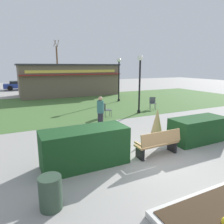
% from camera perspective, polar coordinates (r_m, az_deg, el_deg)
% --- Properties ---
extents(ground_plane, '(80.00, 80.00, 0.00)m').
position_cam_1_polar(ground_plane, '(7.34, 10.86, -13.38)').
color(ground_plane, '#999691').
extents(lawn_patch, '(36.00, 12.00, 0.01)m').
position_cam_1_polar(lawn_patch, '(17.52, -12.42, 1.81)').
color(lawn_patch, '#446B33').
rests_on(lawn_patch, ground_plane).
extents(park_bench, '(1.71, 0.55, 0.95)m').
position_cam_1_polar(park_bench, '(7.68, 12.59, -8.36)').
color(park_bench, tan).
rests_on(park_bench, ground_plane).
extents(hedge_left, '(2.77, 1.10, 1.23)m').
position_cam_1_polar(hedge_left, '(6.84, -7.44, -9.58)').
color(hedge_left, '#19421E').
rests_on(hedge_left, ground_plane).
extents(hedge_right, '(2.48, 1.10, 1.03)m').
position_cam_1_polar(hedge_right, '(9.65, 22.56, -4.48)').
color(hedge_right, '#19421E').
rests_on(hedge_right, ground_plane).
extents(ornamental_grass_behind_left, '(0.58, 0.58, 1.29)m').
position_cam_1_polar(ornamental_grass_behind_left, '(9.81, 12.30, -2.73)').
color(ornamental_grass_behind_left, tan).
rests_on(ornamental_grass_behind_left, ground_plane).
extents(ornamental_grass_behind_right, '(0.54, 0.54, 0.92)m').
position_cam_1_polar(ornamental_grass_behind_right, '(8.91, 0.78, -5.25)').
color(ornamental_grass_behind_right, tan).
rests_on(ornamental_grass_behind_right, ground_plane).
extents(lamppost_mid, '(0.36, 0.36, 3.89)m').
position_cam_1_polar(lamppost_mid, '(14.11, 7.66, 9.53)').
color(lamppost_mid, black).
rests_on(lamppost_mid, ground_plane).
extents(lamppost_far, '(0.36, 0.36, 3.89)m').
position_cam_1_polar(lamppost_far, '(18.95, 1.92, 10.38)').
color(lamppost_far, black).
rests_on(lamppost_far, ground_plane).
extents(trash_bin, '(0.52, 0.52, 0.78)m').
position_cam_1_polar(trash_bin, '(5.20, -16.57, -20.52)').
color(trash_bin, '#2D4233').
rests_on(trash_bin, ground_plane).
extents(food_kiosk, '(10.59, 4.96, 3.39)m').
position_cam_1_polar(food_kiosk, '(23.93, -11.86, 8.75)').
color(food_kiosk, '#6B5B4C').
rests_on(food_kiosk, ground_plane).
extents(cafe_chair_west, '(0.59, 0.59, 0.89)m').
position_cam_1_polar(cafe_chair_west, '(15.87, 11.12, 2.70)').
color(cafe_chair_west, '#4C5156').
rests_on(cafe_chair_west, ground_plane).
extents(cafe_chair_east, '(0.51, 0.51, 0.89)m').
position_cam_1_polar(cafe_chair_east, '(13.12, -1.61, 0.88)').
color(cafe_chair_east, '#4C5156').
rests_on(cafe_chair_east, ground_plane).
extents(person_standing, '(0.34, 0.34, 1.69)m').
position_cam_1_polar(person_standing, '(10.56, -3.21, -0.16)').
color(person_standing, '#23232D').
rests_on(person_standing, ground_plane).
extents(parked_car_west_slot, '(4.25, 2.16, 1.20)m').
position_cam_1_polar(parked_car_west_slot, '(31.23, -23.93, 6.84)').
color(parked_car_west_slot, navy).
rests_on(parked_car_west_slot, ground_plane).
extents(parked_car_center_slot, '(4.25, 2.16, 1.20)m').
position_cam_1_polar(parked_car_center_slot, '(31.86, -14.65, 7.59)').
color(parked_car_center_slot, silver).
rests_on(parked_car_center_slot, ground_plane).
extents(tree_right_bg, '(0.91, 0.96, 7.52)m').
position_cam_1_polar(tree_right_bg, '(38.25, -14.81, 12.48)').
color(tree_right_bg, brown).
rests_on(tree_right_bg, ground_plane).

